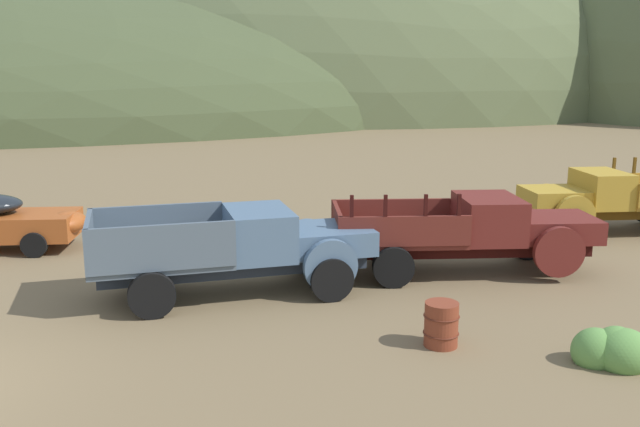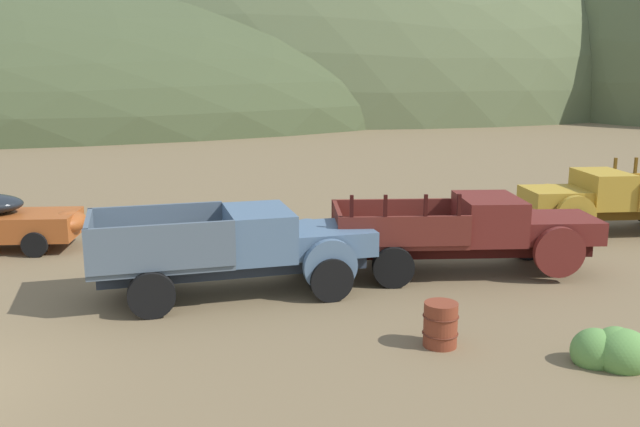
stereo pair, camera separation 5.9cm
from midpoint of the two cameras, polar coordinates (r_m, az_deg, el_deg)
The scene contains 6 objects.
hill_distant at distance 83.83m, azimuth -0.03°, elevation 8.86°, with size 79.34×60.18×43.71m, color #56603D.
truck_chalk_blue at distance 15.38m, azimuth -5.55°, elevation -2.87°, with size 6.44×3.27×1.91m.
truck_oxblood at distance 17.24m, azimuth 13.35°, elevation -1.49°, with size 6.43×2.44×2.16m.
truck_mustard at distance 22.43m, azimuth 22.63°, elevation 0.99°, with size 5.69×2.38×2.16m.
oil_drum_by_truck at distance 12.78m, azimuth 10.12°, elevation -9.07°, with size 0.66×0.66×0.82m.
bush_front_right at distance 12.91m, azimuth 23.27°, elevation -10.55°, with size 1.31×0.98×0.87m.
Camera 2 is at (5.55, -10.37, 5.03)m, focal length 38.47 mm.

